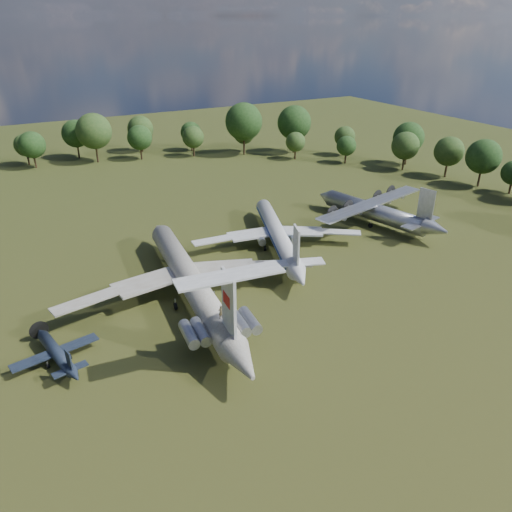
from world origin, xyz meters
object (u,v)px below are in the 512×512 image
tu104_jet (277,237)px  person_on_il62 (221,312)px  small_prop_west (57,355)px  an12_transport (374,214)px  il62_airliner (191,285)px

tu104_jet → person_on_il62: bearing=-113.6°
small_prop_west → person_on_il62: bearing=-33.5°
small_prop_west → person_on_il62: person_on_il62 is taller
small_prop_west → an12_transport: bearing=3.4°
tu104_jet → il62_airliner: bearing=-135.2°
small_prop_west → il62_airliner: bearing=6.2°
il62_airliner → tu104_jet: size_ratio=1.23×
an12_transport → small_prop_west: bearing=-178.3°
an12_transport → small_prop_west: size_ratio=2.30×
small_prop_west → person_on_il62: 20.22m
il62_airliner → tu104_jet: (20.27, 9.70, -0.43)m
an12_transport → small_prop_west: (-62.50, -16.56, -1.11)m
an12_transport → small_prop_west: an12_transport is taller
person_on_il62 → an12_transport: bearing=-160.8°
il62_airliner → person_on_il62: bearing=-90.0°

